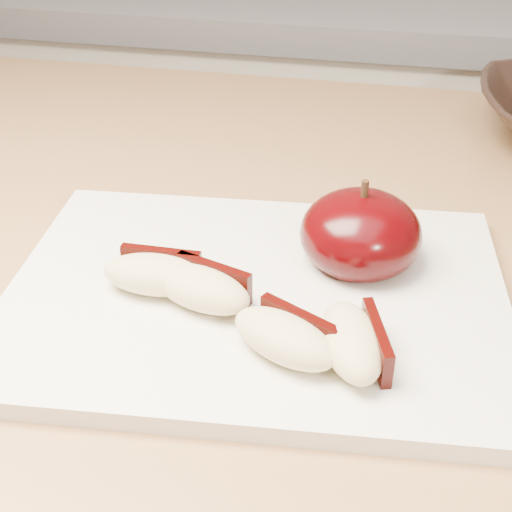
# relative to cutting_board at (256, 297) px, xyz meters

# --- Properties ---
(back_cabinet) EXTENTS (2.40, 0.62, 0.94)m
(back_cabinet) POSITION_rel_cutting_board_xyz_m (-0.03, 0.81, -0.44)
(back_cabinet) COLOR silver
(back_cabinet) RESTS_ON ground
(cutting_board) EXTENTS (0.33, 0.26, 0.01)m
(cutting_board) POSITION_rel_cutting_board_xyz_m (0.00, 0.00, 0.00)
(cutting_board) COLOR silver
(cutting_board) RESTS_ON island_counter
(apple_half) EXTENTS (0.10, 0.10, 0.07)m
(apple_half) POSITION_rel_cutting_board_xyz_m (0.06, 0.05, 0.03)
(apple_half) COLOR black
(apple_half) RESTS_ON cutting_board
(apple_wedge_a) EXTENTS (0.07, 0.03, 0.02)m
(apple_wedge_a) POSITION_rel_cutting_board_xyz_m (-0.06, -0.01, 0.02)
(apple_wedge_a) COLOR #CFBA83
(apple_wedge_a) RESTS_ON cutting_board
(apple_wedge_b) EXTENTS (0.07, 0.05, 0.02)m
(apple_wedge_b) POSITION_rel_cutting_board_xyz_m (-0.03, -0.02, 0.02)
(apple_wedge_b) COLOR #CFBA83
(apple_wedge_b) RESTS_ON cutting_board
(apple_wedge_c) EXTENTS (0.07, 0.06, 0.02)m
(apple_wedge_c) POSITION_rel_cutting_board_xyz_m (0.03, -0.06, 0.02)
(apple_wedge_c) COLOR #CFBA83
(apple_wedge_c) RESTS_ON cutting_board
(apple_wedge_d) EXTENTS (0.05, 0.07, 0.02)m
(apple_wedge_d) POSITION_rel_cutting_board_xyz_m (0.07, -0.05, 0.02)
(apple_wedge_d) COLOR #CFBA83
(apple_wedge_d) RESTS_ON cutting_board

